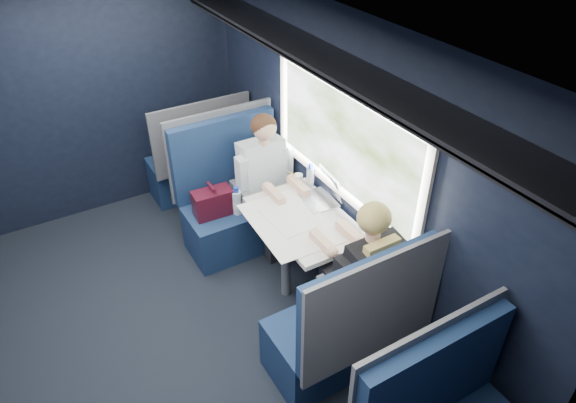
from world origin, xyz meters
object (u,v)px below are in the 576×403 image
laptop (324,192)px  cup (298,179)px  seat_bay_far (346,329)px  woman (364,269)px  seat_bay_near (235,204)px  table (302,226)px  bottle_small (310,177)px  seat_row_front (199,161)px  man (268,178)px

laptop → cup: bearing=103.0°
seat_bay_far → woman: woman is taller
seat_bay_near → cup: seat_bay_near is taller
table → bottle_small: 0.50m
seat_bay_far → seat_bay_near: bearing=90.4°
seat_row_front → man: size_ratio=0.88×
table → seat_row_front: (-0.18, 1.80, -0.25)m
table → man: size_ratio=0.76×
seat_bay_near → laptop: size_ratio=3.60×
table → seat_bay_near: bearing=102.6°
laptop → bottle_small: size_ratio=1.57×
man → laptop: (0.23, -0.56, 0.09)m
bottle_small → cup: 0.12m
laptop → man: bearing=112.4°
seat_bay_far → woman: (0.25, 0.17, 0.31)m
seat_row_front → table: bearing=-84.2°
seat_bay_near → seat_bay_far: size_ratio=1.00×
seat_bay_near → seat_row_front: (0.01, 0.93, -0.01)m
seat_bay_near → seat_row_front: size_ratio=1.09×
table → cup: 0.51m
seat_row_front → laptop: 1.77m
seat_bay_near → man: bearing=-33.2°
seat_bay_near → seat_bay_far: bearing=-89.6°
laptop → seat_bay_far: bearing=-115.2°
seat_bay_far → woman: 0.43m
seat_bay_far → cup: seat_bay_far is taller
seat_bay_near → seat_row_front: bearing=89.3°
laptop → cup: size_ratio=3.58×
seat_bay_near → woman: bearing=-80.6°
man → laptop: size_ratio=3.78×
seat_row_front → woman: woman is taller
table → cup: bearing=62.6°
table → bottle_small: size_ratio=4.47×
man → woman: size_ratio=1.00×
man → woman: bearing=-90.0°
seat_row_front → laptop: bearing=-73.8°
table → seat_bay_far: size_ratio=0.79×
laptop → bottle_small: laptop is taller
table → woman: size_ratio=0.76×
seat_bay_near → man: (0.26, -0.17, 0.30)m
cup → seat_row_front: bearing=106.8°
table → cup: size_ratio=10.22×
seat_bay_near → bottle_small: 0.82m
seat_bay_near → bottle_small: seat_bay_near is taller
woman → cup: bearing=82.0°
seat_row_front → cup: bearing=-73.2°
man → woman: same height
woman → bottle_small: 1.10m
man → woman: 1.41m
seat_bay_far → seat_row_front: bearing=90.0°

